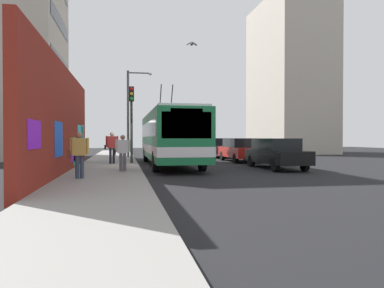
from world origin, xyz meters
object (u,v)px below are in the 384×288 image
pedestrian_near_wall (79,151)px  pedestrian_midblock (112,145)px  street_lamp (131,107)px  parked_car_black (276,153)px  city_bus (169,136)px  pedestrian_at_curb (123,150)px  traffic_light (132,112)px  parked_car_dark_gray (219,147)px  parked_car_red (241,149)px

pedestrian_near_wall → pedestrian_midblock: bearing=-7.1°
street_lamp → parked_car_black: bearing=-145.5°
city_bus → street_lamp: bearing=15.3°
pedestrian_at_curb → traffic_light: (5.01, -0.50, 2.03)m
parked_car_dark_gray → pedestrian_near_wall: size_ratio=2.93×
traffic_light → pedestrian_near_wall: bearing=165.1°
street_lamp → parked_car_dark_gray: bearing=-81.2°
parked_car_red → pedestrian_at_curb: size_ratio=2.98×
traffic_light → city_bus: bearing=-96.9°
pedestrian_near_wall → street_lamp: street_lamp is taller
parked_car_black → street_lamp: size_ratio=0.75×
parked_car_red → pedestrian_near_wall: bearing=137.1°
city_bus → pedestrian_midblock: city_bus is taller
parked_car_dark_gray → pedestrian_midblock: (-8.40, 8.45, 0.38)m
pedestrian_midblock → pedestrian_at_curb: bearing=-173.0°
parked_car_dark_gray → street_lamp: 7.95m
pedestrian_midblock → pedestrian_at_curb: size_ratio=1.13×
parked_car_black → pedestrian_midblock: size_ratio=2.76×
parked_car_red → pedestrian_midblock: (-2.57, 8.45, 0.38)m
parked_car_dark_gray → parked_car_black: bearing=180.0°
parked_car_dark_gray → pedestrian_midblock: size_ratio=2.73×
pedestrian_at_curb → traffic_light: bearing=-5.7°
traffic_light → street_lamp: street_lamp is taller
city_bus → parked_car_black: bearing=-120.7°
pedestrian_midblock → street_lamp: street_lamp is taller
parked_car_dark_gray → traffic_light: (-8.29, 7.35, 2.27)m
city_bus → parked_car_dark_gray: (8.55, -5.20, -0.89)m
parked_car_red → street_lamp: bearing=56.9°
city_bus → parked_car_red: size_ratio=2.50×
parked_car_red → parked_car_dark_gray: size_ratio=0.97×
parked_car_black → pedestrian_near_wall: size_ratio=2.97×
pedestrian_midblock → street_lamp: bearing=-9.6°
parked_car_black → parked_car_red: (5.81, -0.00, 0.00)m
pedestrian_midblock → pedestrian_near_wall: bearing=172.9°
pedestrian_near_wall → street_lamp: size_ratio=0.25×
parked_car_dark_gray → pedestrian_at_curb: (-13.31, 7.85, 0.23)m
pedestrian_at_curb → street_lamp: street_lamp is taller
pedestrian_midblock → traffic_light: size_ratio=0.41×
street_lamp → traffic_light: bearing=179.0°
city_bus → pedestrian_near_wall: bearing=150.4°
city_bus → pedestrian_at_curb: 5.48m
parked_car_dark_gray → pedestrian_near_wall: (-15.92, 9.38, 0.29)m
parked_car_dark_gray → city_bus: bearing=148.7°
parked_car_black → pedestrian_near_wall: bearing=114.5°
parked_car_red → city_bus: bearing=117.6°
traffic_light → street_lamp: bearing=-1.0°
parked_car_dark_gray → street_lamp: bearing=98.8°
parked_car_red → traffic_light: (-2.46, 7.35, 2.27)m
pedestrian_midblock → traffic_light: 2.19m
parked_car_dark_gray → pedestrian_near_wall: pedestrian_near_wall is taller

